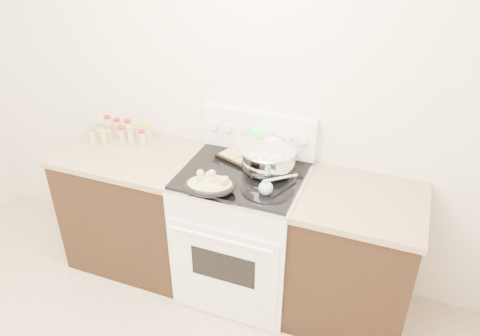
% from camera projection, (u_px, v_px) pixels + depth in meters
% --- Properties ---
extents(counter_left, '(0.93, 0.67, 0.92)m').
position_uv_depth(counter_left, '(136.00, 207.00, 3.39)').
color(counter_left, black).
rests_on(counter_left, ground).
extents(counter_right, '(0.73, 0.67, 0.92)m').
position_uv_depth(counter_right, '(353.00, 259.00, 2.91)').
color(counter_right, black).
rests_on(counter_right, ground).
extents(kitchen_range, '(0.78, 0.73, 1.22)m').
position_uv_depth(kitchen_range, '(243.00, 230.00, 3.12)').
color(kitchen_range, white).
rests_on(kitchen_range, ground).
extents(mixing_bowl, '(0.41, 0.41, 0.20)m').
position_uv_depth(mixing_bowl, '(268.00, 160.00, 2.85)').
color(mixing_bowl, silver).
rests_on(mixing_bowl, kitchen_range).
extents(roasting_pan, '(0.34, 0.27, 0.12)m').
position_uv_depth(roasting_pan, '(210.00, 185.00, 2.67)').
color(roasting_pan, black).
rests_on(roasting_pan, kitchen_range).
extents(baking_sheet, '(0.45, 0.39, 0.06)m').
position_uv_depth(baking_sheet, '(250.00, 157.00, 3.00)').
color(baking_sheet, black).
rests_on(baking_sheet, kitchen_range).
extents(wooden_spoon, '(0.04, 0.26, 0.04)m').
position_uv_depth(wooden_spoon, '(256.00, 172.00, 2.86)').
color(wooden_spoon, '#AB8B4E').
rests_on(wooden_spoon, kitchen_range).
extents(blue_ladle, '(0.17, 0.25, 0.10)m').
position_uv_depth(blue_ladle, '(267.00, 187.00, 2.67)').
color(blue_ladle, '#88B9CA').
rests_on(blue_ladle, kitchen_range).
extents(spice_jars, '(0.40, 0.23, 0.13)m').
position_uv_depth(spice_jars, '(120.00, 131.00, 3.28)').
color(spice_jars, '#BFB28C').
rests_on(spice_jars, counter_left).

